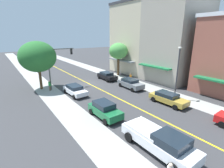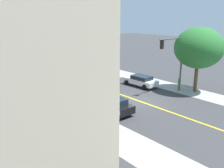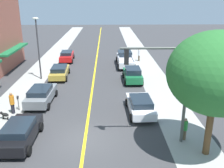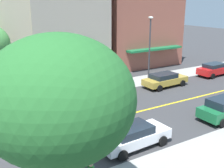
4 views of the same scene
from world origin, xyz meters
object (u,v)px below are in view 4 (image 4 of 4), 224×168
traffic_light_mast (70,94)px  grey_sedan_left_curb (99,90)px  red_sedan_left_curb (215,69)px  fire_hydrant (3,104)px  white_sedan_right_curb (133,135)px  parking_meter (76,87)px  black_sedan_left_curb (25,105)px  gold_sedan_left_curb (165,80)px  street_tree_left_near (59,100)px  pedestrian_orange_shirt (69,87)px  small_dog (57,94)px  green_sedan_right_curb (224,108)px  street_lamp (150,43)px

traffic_light_mast → grey_sedan_left_curb: size_ratio=1.43×
traffic_light_mast → red_sedan_left_curb: size_ratio=1.42×
fire_hydrant → white_sedan_right_curb: 11.79m
parking_meter → black_sedan_left_curb: bearing=-71.0°
black_sedan_left_curb → gold_sedan_left_curb: bearing=-0.1°
fire_hydrant → parking_meter: bearing=86.9°
street_tree_left_near → traffic_light_mast: (-2.32, 1.38, -0.72)m
pedestrian_orange_shirt → small_dog: pedestrian_orange_shirt is taller
street_tree_left_near → red_sedan_left_curb: 26.46m
green_sedan_right_curb → street_lamp: bearing=82.6°
gold_sedan_left_curb → street_tree_left_near: bearing=-145.4°
traffic_light_mast → white_sedan_right_curb: bearing=-77.2°
red_sedan_left_curb → grey_sedan_left_curb: (-0.06, -15.36, 0.01)m
grey_sedan_left_curb → traffic_light_mast: bearing=-123.1°
parking_meter → green_sedan_right_curb: 12.55m
fire_hydrant → traffic_light_mast: 12.13m
red_sedan_left_curb → gold_sedan_left_curb: (0.29, -7.93, -0.03)m
fire_hydrant → street_tree_left_near: bearing=-0.6°
red_sedan_left_curb → white_sedan_right_curb: (8.46, -17.67, -0.04)m
green_sedan_right_curb → white_sedan_right_curb: green_sedan_right_curb is taller
green_sedan_right_curb → white_sedan_right_curb: bearing=177.9°
street_tree_left_near → traffic_light_mast: 2.79m
green_sedan_right_curb → white_sedan_right_curb: 8.08m
traffic_light_mast → grey_sedan_left_curb: bearing=-34.7°
fire_hydrant → green_sedan_right_curb: 17.22m
fire_hydrant → black_sedan_left_curb: 2.48m
street_lamp → pedestrian_orange_shirt: 9.61m
gold_sedan_left_curb → street_lamp: bearing=100.2°
pedestrian_orange_shirt → fire_hydrant: bearing=-44.6°
fire_hydrant → green_sedan_right_curb: green_sedan_right_curb is taller
traffic_light_mast → fire_hydrant: bearing=6.1°
parking_meter → black_sedan_left_curb: 5.35m
street_lamp → green_sedan_right_curb: street_lamp is taller
street_tree_left_near → black_sedan_left_curb: street_tree_left_near is taller
street_lamp → grey_sedan_left_curb: street_lamp is taller
pedestrian_orange_shirt → grey_sedan_left_curb: bearing=94.4°
gold_sedan_left_curb → small_dog: 10.85m
grey_sedan_left_curb → small_dog: 3.80m
street_tree_left_near → street_lamp: street_tree_left_near is taller
parking_meter → traffic_light_mast: size_ratio=0.19×
grey_sedan_left_curb → black_sedan_left_curb: 6.51m
grey_sedan_left_curb → parking_meter: bearing=134.5°
parking_meter → street_lamp: (-0.16, 8.43, 3.38)m
traffic_light_mast → gold_sedan_left_curb: (-9.14, 14.00, -3.64)m
white_sedan_right_curb → street_tree_left_near: bearing=-152.1°
grey_sedan_left_curb → white_sedan_right_curb: (8.52, -2.31, -0.05)m
street_tree_left_near → pedestrian_orange_shirt: street_tree_left_near is taller
small_dog → white_sedan_right_curb: bearing=-152.7°
street_lamp → pedestrian_orange_shirt: size_ratio=3.86×
street_lamp → red_sedan_left_curb: (1.78, 8.38, -3.45)m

